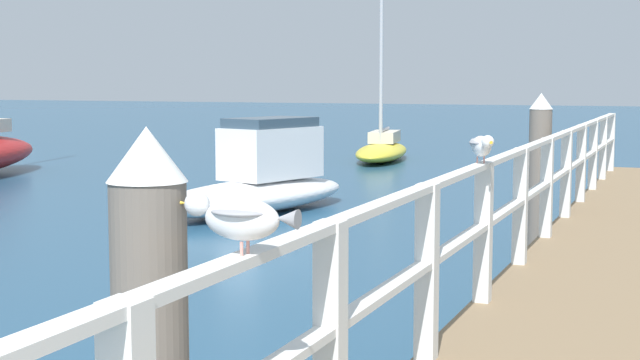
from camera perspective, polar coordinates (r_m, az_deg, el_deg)
pier_railing at (r=9.21m, az=13.15°, el=-0.24°), size 0.12×17.08×1.05m
dock_piling_far at (r=11.95m, az=13.43°, el=0.52°), size 0.29×0.29×1.99m
seagull_foreground at (r=3.19m, az=-4.99°, el=-2.25°), size 0.48×0.18×0.21m
seagull_background at (r=6.76m, az=9.97°, el=2.15°), size 0.26×0.44×0.21m
boat_2 at (r=24.75m, az=3.86°, el=1.93°), size 1.94×4.37×4.57m
boat_5 at (r=15.15m, az=-3.77°, el=-0.04°), size 2.56×4.42×1.53m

